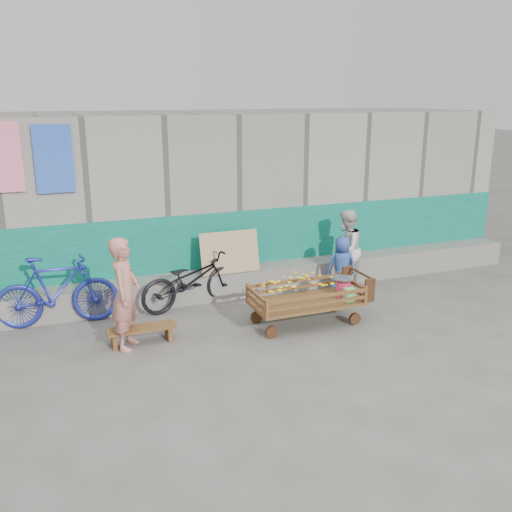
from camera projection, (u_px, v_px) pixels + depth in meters
name	position (u px, v px, depth m)	size (l,w,h in m)	color
ground	(263.00, 354.00, 7.55)	(80.00, 80.00, 0.00)	#504F49
building_wall	(183.00, 196.00, 10.77)	(12.00, 3.50, 3.00)	gray
banana_cart	(304.00, 292.00, 8.41)	(1.77, 0.81, 0.76)	#5A2C19
bench	(141.00, 331.00, 7.85)	(0.94, 0.28, 0.24)	#5A2C19
vendor_man	(125.00, 294.00, 7.57)	(0.56, 0.37, 1.54)	#B97362
woman	(346.00, 250.00, 9.94)	(0.69, 0.54, 1.41)	silver
child	(342.00, 265.00, 9.71)	(0.49, 0.32, 1.01)	#2B4B9A
bicycle_dark	(191.00, 280.00, 9.11)	(0.61, 1.74, 0.91)	black
bicycle_blue	(57.00, 291.00, 8.37)	(0.50, 1.77, 1.07)	#202B96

